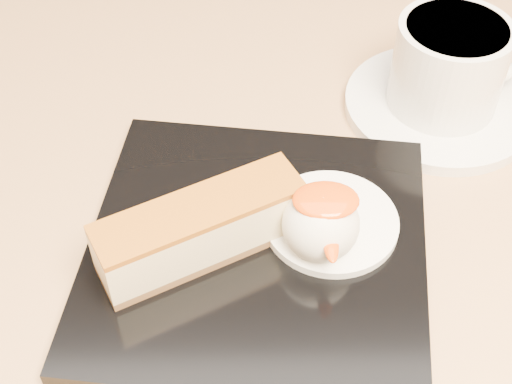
{
  "coord_description": "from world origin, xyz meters",
  "views": [
    {
      "loc": [
        -0.05,
        -0.32,
        1.1
      ],
      "look_at": [
        -0.05,
        -0.01,
        0.76
      ],
      "focal_mm": 50.0,
      "sensor_mm": 36.0,
      "label": 1
    }
  ],
  "objects_px": {
    "dessert_plate": "(257,249)",
    "saucer": "(439,106)",
    "coffee_cup": "(451,64)",
    "cheesecake": "(201,229)",
    "ice_cream_scoop": "(321,224)",
    "table": "(312,336)"
  },
  "relations": [
    {
      "from": "dessert_plate",
      "to": "saucer",
      "type": "distance_m",
      "value": 0.21
    },
    {
      "from": "saucer",
      "to": "coffee_cup",
      "type": "distance_m",
      "value": 0.04
    },
    {
      "from": "cheesecake",
      "to": "saucer",
      "type": "relative_size",
      "value": 0.91
    },
    {
      "from": "ice_cream_scoop",
      "to": "saucer",
      "type": "distance_m",
      "value": 0.19
    },
    {
      "from": "dessert_plate",
      "to": "cheesecake",
      "type": "distance_m",
      "value": 0.04
    },
    {
      "from": "dessert_plate",
      "to": "saucer",
      "type": "height_order",
      "value": "dessert_plate"
    },
    {
      "from": "table",
      "to": "coffee_cup",
      "type": "xyz_separation_m",
      "value": [
        0.1,
        0.11,
        0.2
      ]
    },
    {
      "from": "cheesecake",
      "to": "saucer",
      "type": "height_order",
      "value": "cheesecake"
    },
    {
      "from": "coffee_cup",
      "to": "dessert_plate",
      "type": "bearing_deg",
      "value": -149.99
    },
    {
      "from": "ice_cream_scoop",
      "to": "coffee_cup",
      "type": "height_order",
      "value": "coffee_cup"
    },
    {
      "from": "cheesecake",
      "to": "ice_cream_scoop",
      "type": "height_order",
      "value": "ice_cream_scoop"
    },
    {
      "from": "ice_cream_scoop",
      "to": "coffee_cup",
      "type": "relative_size",
      "value": 0.43
    },
    {
      "from": "saucer",
      "to": "cheesecake",
      "type": "bearing_deg",
      "value": -141.13
    },
    {
      "from": "saucer",
      "to": "coffee_cup",
      "type": "relative_size",
      "value": 1.32
    },
    {
      "from": "ice_cream_scoop",
      "to": "coffee_cup",
      "type": "xyz_separation_m",
      "value": [
        0.11,
        0.15,
        0.01
      ]
    },
    {
      "from": "ice_cream_scoop",
      "to": "dessert_plate",
      "type": "bearing_deg",
      "value": 172.87
    },
    {
      "from": "dessert_plate",
      "to": "cheesecake",
      "type": "relative_size",
      "value": 1.62
    },
    {
      "from": "table",
      "to": "ice_cream_scoop",
      "type": "xyz_separation_m",
      "value": [
        -0.01,
        -0.04,
        0.19
      ]
    },
    {
      "from": "saucer",
      "to": "coffee_cup",
      "type": "height_order",
      "value": "coffee_cup"
    },
    {
      "from": "table",
      "to": "dessert_plate",
      "type": "bearing_deg",
      "value": -147.65
    },
    {
      "from": "table",
      "to": "cheesecake",
      "type": "relative_size",
      "value": 5.89
    },
    {
      "from": "dessert_plate",
      "to": "ice_cream_scoop",
      "type": "xyz_separation_m",
      "value": [
        0.04,
        -0.0,
        0.03
      ]
    }
  ]
}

